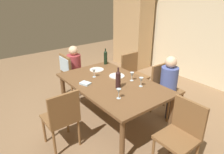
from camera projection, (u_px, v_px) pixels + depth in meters
The scene contains 21 objects.
ground_plane at pixel (112, 121), 3.66m from camera, with size 10.00×10.00×0.00m, color #846647.
rear_room_partition at pixel (208, 27), 4.68m from camera, with size 6.40×0.12×2.70m, color beige.
armoire_cabinet at pixel (132, 28), 6.00m from camera, with size 1.18×0.62×2.18m.
dining_table at pixel (112, 87), 3.39m from camera, with size 1.85×1.13×0.75m.
chair_left_end at pixel (69, 70), 4.30m from camera, with size 0.44×0.46×0.92m.
chair_far_right at pixel (164, 86), 3.74m from camera, with size 0.44×0.44×0.92m.
chair_right_end at pixel (182, 131), 2.55m from camera, with size 0.44×0.44×0.92m.
chair_near at pixel (62, 116), 2.85m from camera, with size 0.44×0.44×0.92m.
chair_far_left at pixel (133, 72), 4.35m from camera, with size 0.44×0.44×0.92m.
person_woman_host at pixel (75, 67), 4.37m from camera, with size 0.29×0.33×1.09m.
person_man_bearded at pixel (170, 82), 3.61m from camera, with size 0.34×0.30×1.11m.
wine_bottle_tall_green at pixel (106, 57), 4.14m from camera, with size 0.07×0.07×0.32m.
wine_bottle_dark_red at pixel (118, 79), 3.12m from camera, with size 0.08×0.08×0.34m.
wine_glass_near_left at pixel (119, 92), 2.84m from camera, with size 0.07×0.07×0.15m.
wine_glass_centre at pixel (141, 80), 3.20m from camera, with size 0.07×0.07×0.15m.
wine_glass_near_right at pixel (132, 75), 3.40m from camera, with size 0.07×0.07×0.15m.
wine_glass_far at pixel (94, 71), 3.54m from camera, with size 0.07×0.07×0.15m.
dinner_plate_host at pixel (117, 76), 3.61m from camera, with size 0.27×0.27×0.01m, color silver.
dinner_plate_guest_left at pixel (97, 70), 3.88m from camera, with size 0.26×0.26×0.01m, color silver.
folded_napkin at pixel (85, 83), 3.30m from camera, with size 0.16×0.12×0.03m, color #ADC6D6.
handbag at pixel (147, 98), 4.19m from camera, with size 0.28×0.12×0.22m, color brown.
Camera 1 is at (2.42, -1.87, 2.16)m, focal length 33.01 mm.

